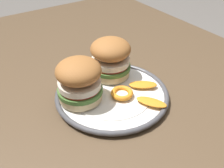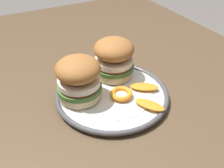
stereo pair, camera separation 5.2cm
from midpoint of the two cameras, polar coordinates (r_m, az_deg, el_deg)
name	(u,v)px [view 2 (the right image)]	position (r m, az deg, el deg)	size (l,w,h in m)	color
dining_table	(114,129)	(0.66, 2.82, -10.25)	(1.43, 1.03, 0.75)	brown
dinner_plate	(112,94)	(0.61, 2.44, -2.39)	(0.27, 0.27, 0.02)	white
sandwich_half_left	(79,78)	(0.57, -4.89, 1.33)	(0.13, 0.13, 0.10)	beige
sandwich_half_right	(114,57)	(0.64, 2.76, 5.96)	(0.14, 0.14, 0.10)	beige
orange_peel_curled	(122,95)	(0.59, 4.82, -2.47)	(0.07, 0.07, 0.01)	orange
orange_peel_strip_long	(150,105)	(0.57, 11.04, -4.68)	(0.07, 0.06, 0.01)	orange
orange_peel_strip_short	(143,86)	(0.63, 9.42, -0.47)	(0.06, 0.07, 0.01)	orange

